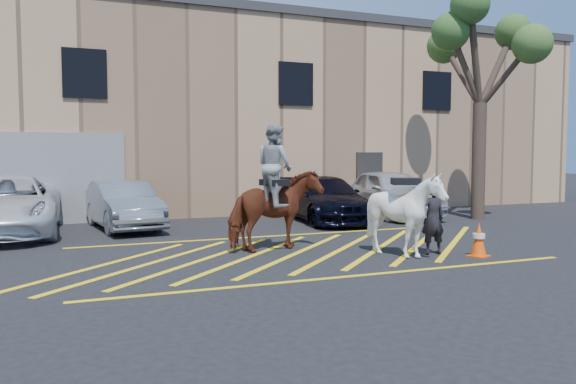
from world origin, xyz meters
name	(u,v)px	position (x,y,z in m)	size (l,w,h in m)	color
ground	(292,251)	(0.00, 0.00, 0.00)	(90.00, 90.00, 0.00)	black
car_white_pickup	(5,206)	(-6.14, 5.00, 0.79)	(2.62, 5.68, 1.58)	white
car_silver_sedan	(123,205)	(-3.11, 5.15, 0.69)	(1.45, 4.16, 1.37)	gray
car_blue_suv	(324,199)	(3.04, 4.69, 0.71)	(1.98, 4.87, 1.41)	black
car_white_suv	(391,193)	(5.72, 5.03, 0.81)	(1.92, 4.77, 1.63)	silver
handler	(433,219)	(2.62, -1.53, 0.77)	(0.56, 0.37, 1.53)	black
warehouse	(182,117)	(-0.01, 11.99, 3.65)	(32.42, 10.20, 7.30)	tan
hatching_zone	(298,253)	(0.00, -0.30, 0.01)	(12.60, 5.12, 0.01)	yellow
mounted_bay	(275,200)	(-0.36, 0.16, 1.13)	(2.30, 1.47, 2.81)	#5F2816
saddled_white	(405,214)	(1.90, -1.55, 0.90)	(1.98, 2.07, 1.78)	silver
traffic_cone	(479,239)	(3.35, -2.12, 0.37)	(0.49, 0.49, 0.73)	#DF4A09
tree	(481,44)	(7.95, 3.29, 5.69)	(3.99, 4.37, 7.31)	#46352B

